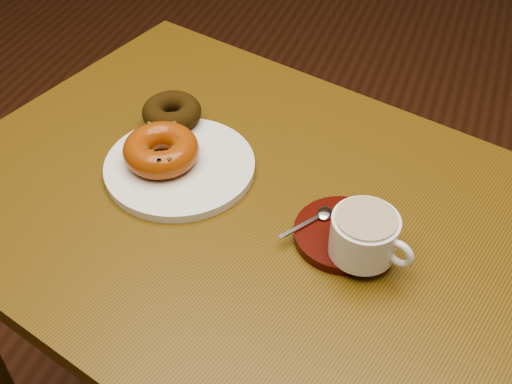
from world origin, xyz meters
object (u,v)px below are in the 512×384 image
(coffee_cup, at_px, (365,235))
(saucer, at_px, (343,234))
(cafe_table, at_px, (244,259))
(donut_plate, at_px, (180,166))

(coffee_cup, bearing_deg, saucer, 159.07)
(saucer, relative_size, coffee_cup, 1.19)
(cafe_table, xyz_separation_m, coffee_cup, (0.19, -0.05, 0.18))
(cafe_table, distance_m, donut_plate, 0.18)
(coffee_cup, bearing_deg, cafe_table, -175.86)
(donut_plate, relative_size, saucer, 1.69)
(cafe_table, distance_m, saucer, 0.21)
(cafe_table, bearing_deg, coffee_cup, -0.47)
(donut_plate, distance_m, saucer, 0.27)
(donut_plate, xyz_separation_m, coffee_cup, (0.30, -0.08, 0.04))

